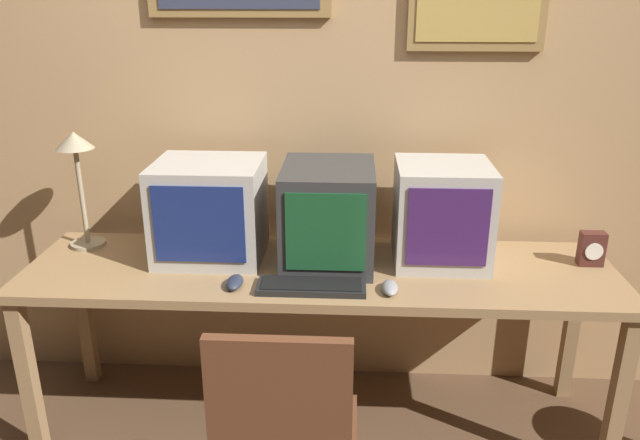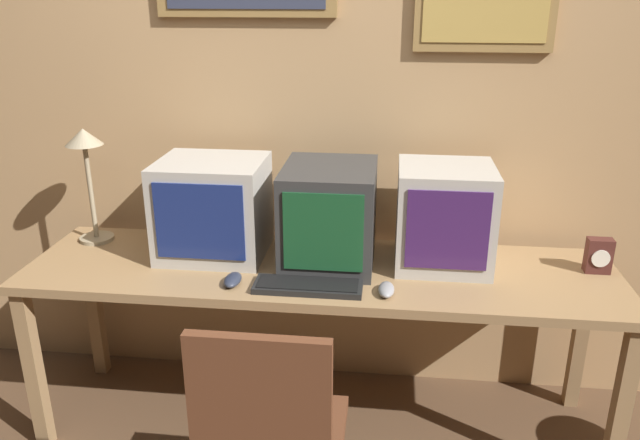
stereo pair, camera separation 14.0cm
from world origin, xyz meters
name	(u,v)px [view 2 (the right image)]	position (x,y,z in m)	size (l,w,h in m)	color
wall_back	(332,102)	(0.00, 1.13, 1.31)	(8.00, 0.08, 2.60)	tan
desk	(320,284)	(0.00, 0.72, 0.66)	(2.30, 0.62, 0.73)	#99754C
monitor_left	(213,208)	(-0.44, 0.81, 0.93)	(0.42, 0.37, 0.39)	#B7B2A8
monitor_center	(329,215)	(0.03, 0.79, 0.93)	(0.35, 0.43, 0.39)	#333333
monitor_right	(444,216)	(0.47, 0.82, 0.93)	(0.36, 0.36, 0.39)	#B7B2A8
keyboard_main	(308,286)	(-0.02, 0.53, 0.75)	(0.39, 0.14, 0.03)	black
mouse_near_keyboard	(386,290)	(0.26, 0.52, 0.75)	(0.06, 0.12, 0.03)	gray
mouse_far_corner	(233,280)	(-0.30, 0.53, 0.75)	(0.06, 0.12, 0.03)	#282D3D
desk_clock	(599,256)	(1.06, 0.80, 0.80)	(0.09, 0.06, 0.14)	#4C231E
desk_lamp	(86,158)	(-0.99, 0.89, 1.10)	(0.15, 0.15, 0.49)	tan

